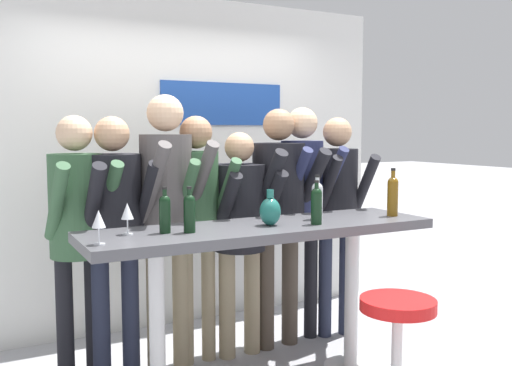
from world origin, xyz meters
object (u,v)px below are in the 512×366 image
at_px(bar_stool, 397,338).
at_px(wine_bottle_1, 189,211).
at_px(person_far_left, 77,218).
at_px(person_center_right, 240,220).
at_px(person_left, 114,218).
at_px(wine_glass_0, 127,212).
at_px(person_center_left, 167,200).
at_px(person_far_right, 302,195).
at_px(wine_bottle_4, 316,204).
at_px(person_right, 279,201).
at_px(decorative_vase, 270,211).
at_px(tasting_table, 263,252).
at_px(wine_glass_1, 99,220).
at_px(wine_glass_2, 272,202).
at_px(wine_bottle_0, 317,199).
at_px(person_center, 197,209).
at_px(person_rightmost, 337,200).
at_px(wine_bottle_3, 165,212).
at_px(wine_bottle_2, 393,194).

height_order(bar_stool, wine_bottle_1, wine_bottle_1).
relative_size(person_far_left, person_center_right, 1.07).
distance_m(person_left, wine_glass_0, 0.54).
bearing_deg(person_far_left, person_center_left, -15.45).
height_order(person_far_right, wine_bottle_4, person_far_right).
bearing_deg(person_center_left, wine_bottle_4, -50.16).
bearing_deg(person_far_right, person_right, -168.23).
bearing_deg(wine_bottle_4, person_center_left, 136.01).
relative_size(wine_bottle_4, decorative_vase, 1.24).
height_order(tasting_table, person_center_right, person_center_right).
height_order(bar_stool, person_left, person_left).
height_order(wine_glass_1, wine_glass_2, same).
distance_m(wine_bottle_0, wine_glass_2, 0.31).
xyz_separation_m(tasting_table, person_center_left, (-0.42, 0.56, 0.29)).
bearing_deg(person_center_left, person_center, 1.67).
relative_size(person_far_right, person_rightmost, 1.04).
bearing_deg(wine_bottle_0, wine_bottle_4, -125.23).
bearing_deg(wine_bottle_1, person_right, 33.33).
xyz_separation_m(person_left, wine_glass_0, (-0.06, -0.53, 0.11)).
bearing_deg(bar_stool, wine_glass_2, 118.31).
height_order(person_far_right, wine_bottle_0, person_far_right).
bearing_deg(bar_stool, person_far_left, 139.12).
distance_m(wine_bottle_3, wine_glass_1, 0.43).
height_order(person_center_left, wine_bottle_1, person_center_left).
relative_size(bar_stool, person_rightmost, 0.40).
height_order(person_rightmost, wine_glass_2, person_rightmost).
bearing_deg(person_center_right, wine_glass_1, -149.06).
distance_m(wine_bottle_3, wine_glass_0, 0.21).
height_order(person_center_left, person_right, person_center_left).
distance_m(person_far_left, wine_bottle_2, 2.07).
distance_m(bar_stool, wine_bottle_0, 0.99).
bearing_deg(wine_bottle_3, person_far_left, 119.51).
bearing_deg(person_far_left, bar_stool, -47.07).
distance_m(person_center, decorative_vase, 0.67).
height_order(person_center_left, person_far_right, person_center_left).
relative_size(person_center_left, wine_glass_1, 10.50).
distance_m(person_far_right, wine_glass_2, 0.79).
distance_m(wine_bottle_4, wine_glass_2, 0.29).
xyz_separation_m(wine_bottle_1, decorative_vase, (0.52, -0.00, -0.03)).
bearing_deg(person_center_left, decorative_vase, -59.34).
xyz_separation_m(wine_bottle_4, decorative_vase, (-0.27, 0.10, -0.04)).
relative_size(wine_bottle_3, wine_bottle_4, 0.96).
relative_size(tasting_table, person_far_left, 1.28).
bearing_deg(tasting_table, person_center_left, 126.89).
xyz_separation_m(person_far_right, wine_bottle_1, (-1.18, -0.67, 0.03)).
xyz_separation_m(wine_bottle_3, wine_glass_1, (-0.40, -0.16, 0.01)).
relative_size(tasting_table, person_rightmost, 1.27).
xyz_separation_m(wine_bottle_3, wine_glass_0, (-0.20, 0.05, 0.01)).
height_order(person_far_right, person_rightmost, person_far_right).
height_order(tasting_table, person_far_left, person_far_left).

